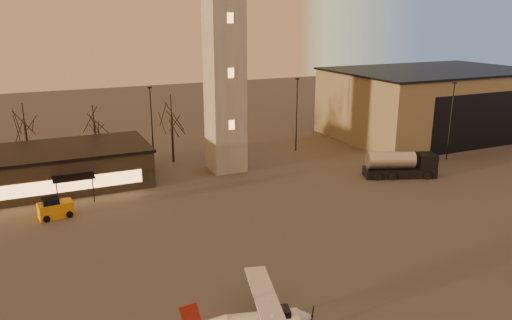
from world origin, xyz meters
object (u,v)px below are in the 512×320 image
Objects in this scene: hangar at (431,102)px; terminal at (30,171)px; fuel_truck at (400,167)px; control_tower at (224,33)px; service_cart at (55,210)px.

hangar reaches higher than terminal.
hangar is at bearing 60.53° from fuel_truck.
control_tower is 10.03× the size of service_cart.
fuel_truck is 2.64× the size of service_cart.
hangar is 57.43m from service_cart.
hangar is (36.00, 3.98, -11.17)m from control_tower.
terminal is 2.96× the size of fuel_truck.
control_tower is at bearing 168.77° from fuel_truck.
terminal is at bearing 174.85° from control_tower.
control_tower is 26.50m from service_cart.
hangar is at bearing 3.70° from service_cart.
service_cart is (-20.12, -7.37, -15.59)m from control_tower.
hangar is 24.26m from fuel_truck.
control_tower is at bearing -5.15° from terminal.
service_cart is (-56.12, -11.35, -4.42)m from hangar.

